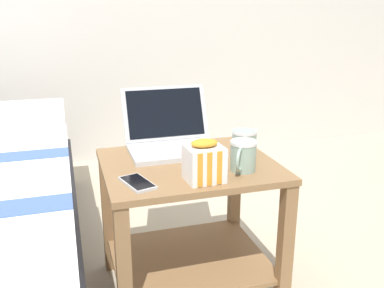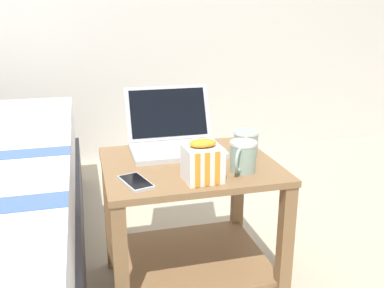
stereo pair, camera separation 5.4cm
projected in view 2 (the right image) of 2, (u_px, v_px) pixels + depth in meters
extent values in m
plane|color=tan|center=(190.00, 288.00, 1.66)|extent=(8.00, 8.00, 0.00)
cube|color=olive|center=(189.00, 165.00, 1.50)|extent=(0.60, 0.51, 0.02)
cube|color=olive|center=(189.00, 259.00, 1.62)|extent=(0.56, 0.47, 0.02)
cube|color=olive|center=(121.00, 278.00, 1.31)|extent=(0.04, 0.04, 0.49)
cube|color=olive|center=(284.00, 253.00, 1.44)|extent=(0.04, 0.04, 0.49)
cube|color=olive|center=(110.00, 212.00, 1.73)|extent=(0.04, 0.04, 0.49)
cube|color=olive|center=(237.00, 198.00, 1.86)|extent=(0.04, 0.04, 0.49)
cube|color=#B7BABC|center=(177.00, 150.00, 1.60)|extent=(0.34, 0.22, 0.02)
cube|color=silver|center=(176.00, 146.00, 1.61)|extent=(0.29, 0.12, 0.00)
cube|color=silver|center=(181.00, 153.00, 1.54)|extent=(0.09, 0.05, 0.00)
cube|color=#B7BABC|center=(168.00, 113.00, 1.71)|extent=(0.34, 0.09, 0.20)
cube|color=black|center=(169.00, 113.00, 1.70)|extent=(0.30, 0.08, 0.18)
cube|color=orange|center=(177.00, 121.00, 1.72)|extent=(0.05, 0.02, 0.04)
cube|color=black|center=(188.00, 109.00, 1.73)|extent=(0.03, 0.02, 0.04)
cube|color=orange|center=(187.00, 111.00, 1.73)|extent=(0.04, 0.02, 0.04)
cube|color=silver|center=(176.00, 113.00, 1.72)|extent=(0.05, 0.01, 0.03)
cylinder|color=#8CA593|center=(246.00, 143.00, 1.58)|extent=(0.09, 0.09, 0.09)
cylinder|color=silver|center=(246.00, 132.00, 1.56)|extent=(0.09, 0.09, 0.01)
cylinder|color=black|center=(246.00, 135.00, 1.57)|extent=(0.08, 0.08, 0.01)
torus|color=#8CA593|center=(246.00, 146.00, 1.53)|extent=(0.04, 0.07, 0.07)
cylinder|color=#8CA593|center=(243.00, 156.00, 1.41)|extent=(0.09, 0.09, 0.10)
cylinder|color=silver|center=(244.00, 143.00, 1.39)|extent=(0.09, 0.09, 0.01)
cylinder|color=black|center=(243.00, 146.00, 1.40)|extent=(0.08, 0.08, 0.01)
torus|color=#8CA593|center=(239.00, 160.00, 1.36)|extent=(0.06, 0.07, 0.08)
cube|color=white|center=(202.00, 164.00, 1.33)|extent=(0.12, 0.11, 0.11)
cube|color=orange|center=(198.00, 171.00, 1.27)|extent=(0.02, 0.00, 0.11)
cube|color=orange|center=(208.00, 169.00, 1.28)|extent=(0.02, 0.00, 0.11)
cube|color=orange|center=(218.00, 168.00, 1.29)|extent=(0.02, 0.00, 0.11)
ellipsoid|color=orange|center=(202.00, 143.00, 1.31)|extent=(0.09, 0.07, 0.02)
cube|color=#B7BABC|center=(136.00, 182.00, 1.32)|extent=(0.10, 0.15, 0.01)
cube|color=black|center=(136.00, 181.00, 1.32)|extent=(0.09, 0.14, 0.00)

